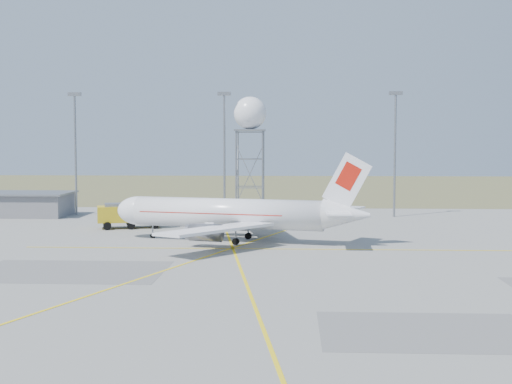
{
  "coord_description": "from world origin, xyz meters",
  "views": [
    {
      "loc": [
        1.15,
        -51.5,
        12.53
      ],
      "look_at": [
        -3.45,
        40.0,
        5.88
      ],
      "focal_mm": 50.0,
      "sensor_mm": 36.0,
      "label": 1
    }
  ],
  "objects": [
    {
      "name": "ground",
      "position": [
        0.0,
        0.0,
        0.0
      ],
      "size": [
        400.0,
        400.0,
        0.0
      ],
      "primitive_type": "plane",
      "color": "gray",
      "rests_on": "ground"
    },
    {
      "name": "grass_strip",
      "position": [
        0.0,
        140.0,
        0.01
      ],
      "size": [
        400.0,
        120.0,
        0.03
      ],
      "primitive_type": "cube",
      "color": "#5C6437",
      "rests_on": "ground"
    },
    {
      "name": "building_grey",
      "position": [
        -45.0,
        64.0,
        1.97
      ],
      "size": [
        19.0,
        10.0,
        3.9
      ],
      "color": "slate",
      "rests_on": "ground"
    },
    {
      "name": "mast_a",
      "position": [
        -35.0,
        66.0,
        12.07
      ],
      "size": [
        2.2,
        0.5,
        20.5
      ],
      "color": "gray",
      "rests_on": "ground"
    },
    {
      "name": "mast_b",
      "position": [
        -10.0,
        66.0,
        12.07
      ],
      "size": [
        2.2,
        0.5,
        20.5
      ],
      "color": "gray",
      "rests_on": "ground"
    },
    {
      "name": "mast_c",
      "position": [
        18.0,
        66.0,
        12.07
      ],
      "size": [
        2.2,
        0.5,
        20.5
      ],
      "color": "gray",
      "rests_on": "ground"
    },
    {
      "name": "airliner_main",
      "position": [
        -6.19,
        35.82,
        3.42
      ],
      "size": [
        32.51,
        31.0,
        11.15
      ],
      "rotation": [
        0.0,
        0.0,
        2.91
      ],
      "color": "white",
      "rests_on": "ground"
    },
    {
      "name": "radar_tower",
      "position": [
        -5.84,
        67.72,
        11.12
      ],
      "size": [
        5.48,
        5.48,
        19.82
      ],
      "color": "gray",
      "rests_on": "ground"
    },
    {
      "name": "fire_truck",
      "position": [
        -21.61,
        48.74,
        1.78
      ],
      "size": [
        9.75,
        5.62,
        3.7
      ],
      "rotation": [
        0.0,
        0.0,
        0.27
      ],
      "color": "gold",
      "rests_on": "ground"
    }
  ]
}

